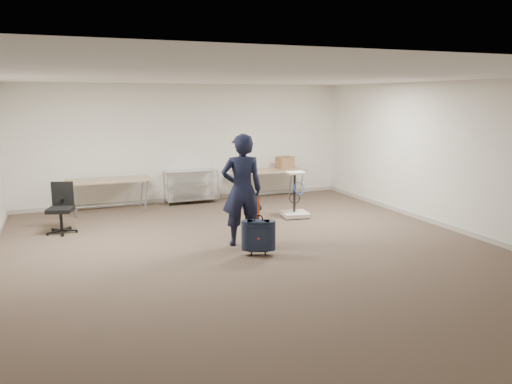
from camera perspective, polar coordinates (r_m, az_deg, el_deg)
name	(u,v)px	position (r m, az deg, el deg)	size (l,w,h in m)	color
ground	(256,254)	(8.15, 0.03, -7.05)	(9.00, 9.00, 0.00)	#423228
room_shell	(229,230)	(9.38, -3.10, -4.33)	(8.00, 9.00, 9.00)	white
folding_table_left	(109,182)	(11.35, -16.49, 1.14)	(1.80, 0.75, 0.73)	#96815C
folding_table_right	(269,172)	(12.27, 1.46, 2.29)	(1.80, 0.75, 0.73)	#96815C
wire_shelf	(191,185)	(11.94, -7.44, 0.81)	(1.22, 0.47, 0.80)	silver
person	(242,190)	(8.40, -1.62, 0.21)	(0.70, 0.46, 1.91)	black
suitcase	(258,236)	(7.98, 0.28, -5.01)	(0.40, 0.31, 0.95)	black
office_chair	(62,218)	(9.99, -21.33, -2.75)	(0.57, 0.57, 0.94)	black
equipment_cart	(295,205)	(10.53, 4.50, -1.52)	(0.59, 0.59, 0.97)	white
cardboard_box	(285,162)	(12.53, 3.32, 3.39)	(0.40, 0.30, 0.30)	#A58A4D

